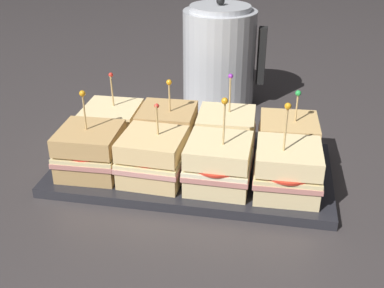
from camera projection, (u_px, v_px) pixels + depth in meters
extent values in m
plane|color=#383333|center=(192.00, 173.00, 0.92)|extent=(6.00, 6.00, 0.00)
cube|color=#232328|center=(192.00, 171.00, 0.92)|extent=(0.52, 0.27, 0.01)
cube|color=#232328|center=(192.00, 167.00, 0.92)|extent=(0.52, 0.27, 0.01)
cube|color=tan|center=(92.00, 164.00, 0.89)|extent=(0.11, 0.11, 0.03)
cube|color=tan|center=(91.00, 154.00, 0.88)|extent=(0.12, 0.12, 0.01)
cube|color=beige|center=(90.00, 150.00, 0.87)|extent=(0.11, 0.11, 0.01)
cylinder|color=red|center=(86.00, 152.00, 0.86)|extent=(0.07, 0.07, 0.00)
cube|color=tan|center=(89.00, 138.00, 0.86)|extent=(0.11, 0.11, 0.03)
cylinder|color=tan|center=(85.00, 114.00, 0.84)|extent=(0.00, 0.00, 0.08)
sphere|color=orange|center=(82.00, 93.00, 0.83)|extent=(0.01, 0.01, 0.01)
cube|color=#DBB77A|center=(154.00, 170.00, 0.87)|extent=(0.11, 0.11, 0.03)
cube|color=tan|center=(153.00, 160.00, 0.86)|extent=(0.12, 0.12, 0.01)
cube|color=beige|center=(153.00, 156.00, 0.85)|extent=(0.12, 0.12, 0.01)
cylinder|color=red|center=(150.00, 158.00, 0.83)|extent=(0.06, 0.06, 0.00)
cube|color=#E8C281|center=(153.00, 144.00, 0.84)|extent=(0.11, 0.11, 0.03)
cylinder|color=tan|center=(157.00, 123.00, 0.83)|extent=(0.00, 0.01, 0.07)
sphere|color=red|center=(157.00, 106.00, 0.81)|extent=(0.01, 0.01, 0.01)
cube|color=beige|center=(218.00, 177.00, 0.85)|extent=(0.11, 0.11, 0.03)
cube|color=tan|center=(218.00, 167.00, 0.84)|extent=(0.11, 0.11, 0.01)
cube|color=beige|center=(219.00, 162.00, 0.83)|extent=(0.11, 0.11, 0.01)
cylinder|color=red|center=(217.00, 165.00, 0.81)|extent=(0.08, 0.08, 0.00)
cube|color=beige|center=(219.00, 150.00, 0.82)|extent=(0.11, 0.11, 0.03)
cylinder|color=tan|center=(224.00, 125.00, 0.79)|extent=(0.00, 0.01, 0.09)
sphere|color=orange|center=(225.00, 101.00, 0.77)|extent=(0.01, 0.01, 0.01)
cube|color=beige|center=(286.00, 184.00, 0.83)|extent=(0.11, 0.11, 0.03)
cube|color=tan|center=(287.00, 173.00, 0.82)|extent=(0.12, 0.12, 0.01)
cube|color=beige|center=(287.00, 169.00, 0.81)|extent=(0.11, 0.11, 0.01)
cylinder|color=red|center=(288.00, 172.00, 0.79)|extent=(0.08, 0.08, 0.00)
cube|color=beige|center=(289.00, 156.00, 0.80)|extent=(0.11, 0.11, 0.03)
cylinder|color=tan|center=(286.00, 131.00, 0.77)|extent=(0.00, 0.01, 0.09)
sphere|color=orange|center=(288.00, 106.00, 0.75)|extent=(0.01, 0.01, 0.01)
cube|color=beige|center=(114.00, 136.00, 0.99)|extent=(0.11, 0.11, 0.03)
cube|color=tan|center=(113.00, 127.00, 0.98)|extent=(0.12, 0.12, 0.01)
cube|color=beige|center=(112.00, 123.00, 0.98)|extent=(0.11, 0.11, 0.01)
cube|color=beige|center=(112.00, 114.00, 0.97)|extent=(0.11, 0.11, 0.03)
cylinder|color=tan|center=(112.00, 93.00, 0.95)|extent=(0.00, 0.01, 0.08)
sphere|color=red|center=(111.00, 75.00, 0.93)|extent=(0.01, 0.01, 0.01)
cube|color=tan|center=(168.00, 141.00, 0.97)|extent=(0.11, 0.11, 0.03)
cube|color=#B26B60|center=(167.00, 132.00, 0.96)|extent=(0.12, 0.12, 0.01)
cube|color=beige|center=(167.00, 128.00, 0.96)|extent=(0.11, 0.11, 0.01)
cylinder|color=red|center=(165.00, 129.00, 0.94)|extent=(0.06, 0.06, 0.00)
cube|color=tan|center=(167.00, 117.00, 0.94)|extent=(0.11, 0.11, 0.03)
cylinder|color=tan|center=(169.00, 99.00, 0.92)|extent=(0.00, 0.01, 0.07)
sphere|color=orange|center=(169.00, 82.00, 0.90)|extent=(0.01, 0.01, 0.01)
cube|color=beige|center=(226.00, 146.00, 0.95)|extent=(0.11, 0.11, 0.03)
cube|color=#B26B60|center=(226.00, 136.00, 0.94)|extent=(0.12, 0.12, 0.01)
cube|color=beige|center=(226.00, 133.00, 0.94)|extent=(0.11, 0.11, 0.01)
cylinder|color=red|center=(225.00, 134.00, 0.92)|extent=(0.08, 0.08, 0.00)
cube|color=beige|center=(226.00, 121.00, 0.93)|extent=(0.11, 0.11, 0.03)
cylinder|color=tan|center=(230.00, 97.00, 0.91)|extent=(0.00, 0.01, 0.08)
sphere|color=purple|center=(231.00, 76.00, 0.89)|extent=(0.01, 0.01, 0.01)
cube|color=tan|center=(287.00, 151.00, 0.93)|extent=(0.11, 0.11, 0.03)
cube|color=tan|center=(288.00, 141.00, 0.92)|extent=(0.12, 0.12, 0.01)
cube|color=beige|center=(288.00, 137.00, 0.92)|extent=(0.12, 0.12, 0.01)
cube|color=tan|center=(289.00, 128.00, 0.91)|extent=(0.11, 0.11, 0.03)
cylinder|color=tan|center=(296.00, 110.00, 0.89)|extent=(0.00, 0.00, 0.07)
sphere|color=green|center=(298.00, 93.00, 0.87)|extent=(0.01, 0.01, 0.01)
cylinder|color=#B7BABF|center=(220.00, 58.00, 1.19)|extent=(0.18, 0.18, 0.23)
cylinder|color=#B7BABF|center=(221.00, 8.00, 1.13)|extent=(0.15, 0.15, 0.01)
sphere|color=black|center=(222.00, 1.00, 1.12)|extent=(0.02, 0.02, 0.02)
cube|color=black|center=(261.00, 56.00, 1.17)|extent=(0.02, 0.02, 0.14)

